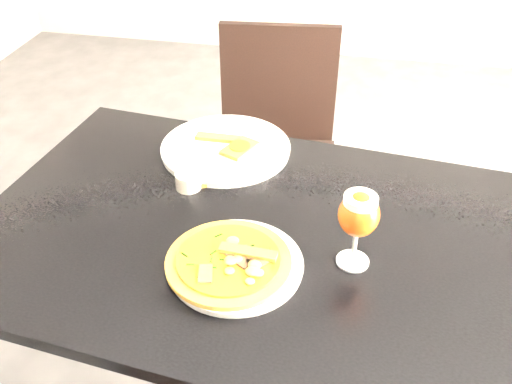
% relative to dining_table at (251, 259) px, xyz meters
% --- Properties ---
extents(dining_table, '(1.28, 0.92, 0.75)m').
position_rel_dining_table_xyz_m(dining_table, '(0.00, 0.00, 0.00)').
color(dining_table, black).
rests_on(dining_table, ground).
extents(chair_far, '(0.46, 0.46, 0.90)m').
position_rel_dining_table_xyz_m(chair_far, '(-0.07, 0.72, -0.16)').
color(chair_far, black).
rests_on(chair_far, ground).
extents(plate_main, '(0.31, 0.31, 0.01)m').
position_rel_dining_table_xyz_m(plate_main, '(-0.00, -0.12, 0.10)').
color(plate_main, silver).
rests_on(plate_main, dining_table).
extents(pizza, '(0.25, 0.25, 0.03)m').
position_rel_dining_table_xyz_m(pizza, '(-0.02, -0.13, 0.11)').
color(pizza, olive).
rests_on(pizza, plate_main).
extents(plate_second, '(0.39, 0.39, 0.02)m').
position_rel_dining_table_xyz_m(plate_second, '(-0.13, 0.29, 0.10)').
color(plate_second, silver).
rests_on(plate_second, dining_table).
extents(crust_scraps, '(0.17, 0.11, 0.01)m').
position_rel_dining_table_xyz_m(crust_scraps, '(-0.11, 0.30, 0.11)').
color(crust_scraps, olive).
rests_on(crust_scraps, plate_second).
extents(loose_crust, '(0.11, 0.07, 0.01)m').
position_rel_dining_table_xyz_m(loose_crust, '(-0.13, 0.15, 0.09)').
color(loose_crust, olive).
rests_on(loose_crust, dining_table).
extents(sauce_cup, '(0.06, 0.06, 0.04)m').
position_rel_dining_table_xyz_m(sauce_cup, '(-0.18, 0.12, 0.11)').
color(sauce_cup, beige).
rests_on(sauce_cup, dining_table).
extents(beer_glass, '(0.08, 0.08, 0.17)m').
position_rel_dining_table_xyz_m(beer_glass, '(0.22, -0.06, 0.21)').
color(beer_glass, silver).
rests_on(beer_glass, dining_table).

